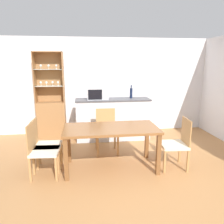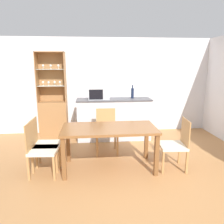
% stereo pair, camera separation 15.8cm
% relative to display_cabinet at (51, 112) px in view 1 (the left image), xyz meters
% --- Properties ---
extents(ground_plane, '(18.00, 18.00, 0.00)m').
position_rel_display_cabinet_xyz_m(ground_plane, '(1.71, -2.43, -0.63)').
color(ground_plane, '#B27A47').
extents(wall_back, '(6.80, 0.06, 2.55)m').
position_rel_display_cabinet_xyz_m(wall_back, '(1.71, 0.20, 0.64)').
color(wall_back, silver).
rests_on(wall_back, ground_plane).
extents(kitchen_counter, '(1.84, 0.54, 1.03)m').
position_rel_display_cabinet_xyz_m(kitchen_counter, '(1.57, -0.49, -0.12)').
color(kitchen_counter, silver).
rests_on(kitchen_counter, ground_plane).
extents(display_cabinet, '(0.72, 0.36, 2.17)m').
position_rel_display_cabinet_xyz_m(display_cabinet, '(0.00, 0.00, 0.00)').
color(display_cabinet, '#A37042').
rests_on(display_cabinet, ground_plane).
extents(dining_table, '(1.67, 0.82, 0.78)m').
position_rel_display_cabinet_xyz_m(dining_table, '(1.32, -2.07, 0.05)').
color(dining_table, brown).
rests_on(dining_table, ground_plane).
extents(dining_chair_head_far, '(0.46, 0.46, 0.93)m').
position_rel_display_cabinet_xyz_m(dining_chair_head_far, '(1.32, -1.30, -0.17)').
color(dining_chair_head_far, beige).
rests_on(dining_chair_head_far, ground_plane).
extents(dining_chair_side_right_near, '(0.49, 0.49, 0.93)m').
position_rel_display_cabinet_xyz_m(dining_chair_side_right_near, '(2.51, -2.19, -0.17)').
color(dining_chair_side_right_near, beige).
rests_on(dining_chair_side_right_near, ground_plane).
extents(dining_chair_side_left_near, '(0.49, 0.49, 0.93)m').
position_rel_display_cabinet_xyz_m(dining_chair_side_left_near, '(0.14, -2.19, -0.17)').
color(dining_chair_side_left_near, beige).
rests_on(dining_chair_side_left_near, ground_plane).
extents(dining_chair_side_left_far, '(0.48, 0.48, 0.93)m').
position_rel_display_cabinet_xyz_m(dining_chair_side_left_far, '(0.14, -1.94, -0.17)').
color(dining_chair_side_left_far, beige).
rests_on(dining_chair_side_left_far, ground_plane).
extents(microwave, '(0.51, 0.34, 0.28)m').
position_rel_display_cabinet_xyz_m(microwave, '(1.19, -0.49, 0.53)').
color(microwave, '#B7BABF').
rests_on(microwave, kitchen_counter).
extents(wine_bottle, '(0.07, 0.07, 0.33)m').
position_rel_display_cabinet_xyz_m(wine_bottle, '(2.04, -0.42, 0.53)').
color(wine_bottle, '#141E38').
rests_on(wine_bottle, kitchen_counter).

